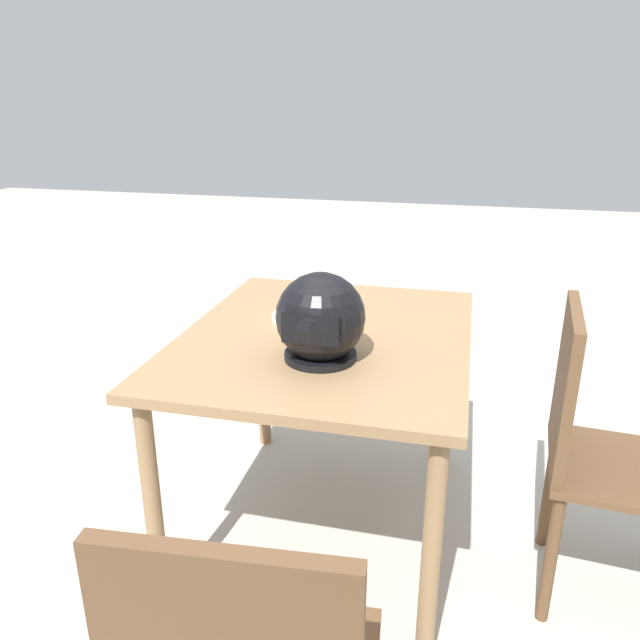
% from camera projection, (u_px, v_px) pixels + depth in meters
% --- Properties ---
extents(ground_plane, '(14.00, 14.00, 0.00)m').
position_uv_depth(ground_plane, '(326.00, 525.00, 2.19)').
color(ground_plane, '#B2ADA3').
extents(dining_table, '(0.89, 1.08, 0.74)m').
position_uv_depth(dining_table, '(326.00, 359.00, 1.97)').
color(dining_table, olive).
rests_on(dining_table, ground).
extents(pizza_plate, '(0.29, 0.29, 0.01)m').
position_uv_depth(pizza_plate, '(314.00, 317.00, 2.06)').
color(pizza_plate, white).
rests_on(pizza_plate, dining_table).
extents(pizza, '(0.25, 0.25, 0.05)m').
position_uv_depth(pizza, '(312.00, 311.00, 2.06)').
color(pizza, tan).
rests_on(pizza, pizza_plate).
extents(motorcycle_helmet, '(0.25, 0.25, 0.25)m').
position_uv_depth(motorcycle_helmet, '(320.00, 319.00, 1.71)').
color(motorcycle_helmet, black).
rests_on(motorcycle_helmet, dining_table).
extents(chair_side, '(0.43, 0.43, 0.90)m').
position_uv_depth(chair_side, '(593.00, 443.00, 1.75)').
color(chair_side, brown).
rests_on(chair_side, ground).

